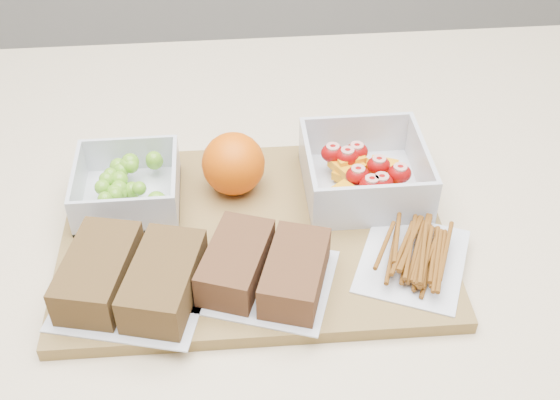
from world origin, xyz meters
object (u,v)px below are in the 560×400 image
Objects in this scene: orange at (233,164)px; sandwich_bag_center at (265,268)px; fruit_container at (364,174)px; cutting_board at (254,234)px; grape_container at (129,186)px; sandwich_bag_left at (131,277)px; pretzel_bag at (414,252)px.

sandwich_bag_center is (0.03, -0.15, -0.02)m from orange.
fruit_container is 0.15m from orange.
cutting_board is at bearing -156.52° from fruit_container.
grape_container is 0.20m from sandwich_bag_center.
fruit_container is 0.85× the size of sandwich_bag_center.
orange is 0.19m from sandwich_bag_left.
sandwich_bag_center is 0.16m from pretzel_bag.
orange reaches higher than grape_container.
orange is 0.45× the size of sandwich_bag_center.
grape_container is at bearing 179.07° from fruit_container.
orange is 0.46× the size of pretzel_bag.
sandwich_bag_left is (-0.26, -0.14, -0.00)m from fruit_container.
fruit_container reaches higher than sandwich_bag_center.
fruit_container is at bearing 47.71° from sandwich_bag_center.
grape_container reaches higher than cutting_board.
sandwich_bag_left is (0.01, -0.14, 0.00)m from grape_container.
fruit_container is (0.27, -0.00, 0.00)m from grape_container.
sandwich_bag_center is (0.13, 0.00, -0.00)m from sandwich_bag_left.
cutting_board is 2.43× the size of sandwich_bag_left.
fruit_container is 0.29m from sandwich_bag_left.
grape_container is at bearing 156.48° from cutting_board.
cutting_board is 2.65× the size of pretzel_bag.
fruit_container is 1.89× the size of orange.
sandwich_bag_left is at bearing -124.88° from orange.
orange is 0.16m from sandwich_bag_center.
grape_container is 0.33m from pretzel_bag.
pretzel_bag reaches higher than cutting_board.
sandwich_bag_center is (0.15, -0.14, -0.00)m from grape_container.
sandwich_bag_left is 0.13m from sandwich_bag_center.
grape_container is 0.12m from orange.
pretzel_bag is (0.29, 0.02, -0.01)m from sandwich_bag_left.
pretzel_bag is (0.30, -0.13, -0.01)m from grape_container.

